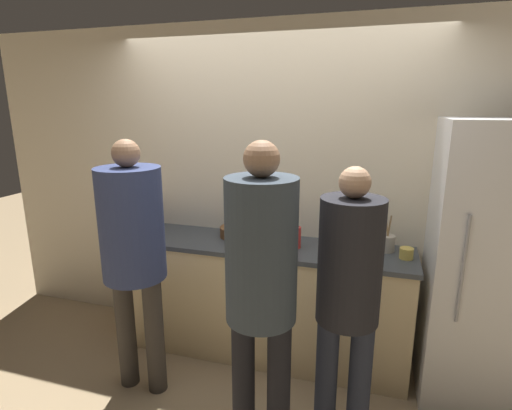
{
  "coord_description": "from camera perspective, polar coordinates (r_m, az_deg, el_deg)",
  "views": [
    {
      "loc": [
        0.8,
        -2.48,
        1.98
      ],
      "look_at": [
        0.0,
        0.13,
        1.29
      ],
      "focal_mm": 28.0,
      "sensor_mm": 36.0,
      "label": 1
    }
  ],
  "objects": [
    {
      "name": "bottle_green",
      "position": [
        3.14,
        2.25,
        -3.92
      ],
      "size": [
        0.05,
        0.05,
        0.16
      ],
      "color": "#236033",
      "rests_on": "counter"
    },
    {
      "name": "wall_back",
      "position": [
        3.26,
        2.43,
        2.19
      ],
      "size": [
        5.2,
        0.06,
        2.6
      ],
      "color": "beige",
      "rests_on": "ground_plane"
    },
    {
      "name": "person_left",
      "position": [
        2.76,
        -17.17,
        -5.07
      ],
      "size": [
        0.42,
        0.42,
        1.77
      ],
      "color": "#38332D",
      "rests_on": "ground_plane"
    },
    {
      "name": "cup_yellow",
      "position": [
        2.97,
        20.69,
        -6.47
      ],
      "size": [
        0.09,
        0.09,
        0.08
      ],
      "color": "gold",
      "rests_on": "counter"
    },
    {
      "name": "utensil_crock",
      "position": [
        3.06,
        18.11,
        -5.12
      ],
      "size": [
        0.12,
        0.12,
        0.27
      ],
      "color": "#ADA393",
      "rests_on": "counter"
    },
    {
      "name": "potted_plant",
      "position": [
        3.01,
        15.29,
        -3.95
      ],
      "size": [
        0.14,
        0.14,
        0.24
      ],
      "color": "beige",
      "rests_on": "counter"
    },
    {
      "name": "cup_red",
      "position": [
        3.47,
        -14.61,
        -3.02
      ],
      "size": [
        0.08,
        0.08,
        0.08
      ],
      "color": "#A33D33",
      "rests_on": "counter"
    },
    {
      "name": "fruit_bowl",
      "position": [
        3.24,
        -2.66,
        -3.78
      ],
      "size": [
        0.28,
        0.28,
        0.12
      ],
      "color": "brown",
      "rests_on": "counter"
    },
    {
      "name": "bottle_dark",
      "position": [
        3.6,
        -14.46,
        -1.66
      ],
      "size": [
        0.06,
        0.06,
        0.21
      ],
      "color": "#333338",
      "rests_on": "counter"
    },
    {
      "name": "refrigerator",
      "position": [
        3.02,
        30.17,
        -7.74
      ],
      "size": [
        0.71,
        0.67,
        1.9
      ],
      "color": "white",
      "rests_on": "ground_plane"
    },
    {
      "name": "bottle_red",
      "position": [
        2.98,
        5.71,
        -4.46
      ],
      "size": [
        0.08,
        0.08,
        0.23
      ],
      "color": "red",
      "rests_on": "counter"
    },
    {
      "name": "ground_plane",
      "position": [
        3.27,
        -0.73,
        -23.0
      ],
      "size": [
        14.0,
        14.0,
        0.0
      ],
      "primitive_type": "plane",
      "color": "#9E8460"
    },
    {
      "name": "person_center",
      "position": [
        2.11,
        0.75,
        -10.35
      ],
      "size": [
        0.37,
        0.37,
        1.81
      ],
      "color": "black",
      "rests_on": "ground_plane"
    },
    {
      "name": "person_right",
      "position": [
        2.3,
        13.06,
        -11.44
      ],
      "size": [
        0.35,
        0.35,
        1.67
      ],
      "color": "#232838",
      "rests_on": "ground_plane"
    },
    {
      "name": "counter",
      "position": [
        3.28,
        1.03,
        -13.13
      ],
      "size": [
        2.26,
        0.58,
        0.94
      ],
      "color": "beige",
      "rests_on": "ground_plane"
    }
  ]
}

